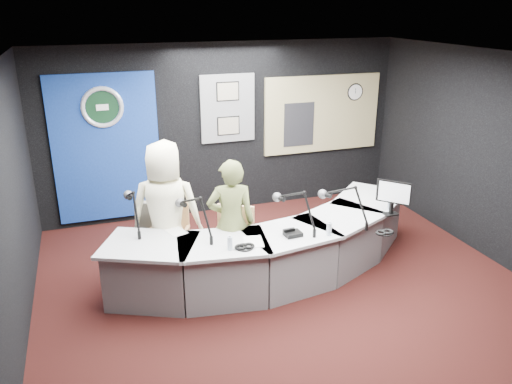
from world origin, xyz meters
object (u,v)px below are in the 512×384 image
object	(u,v)px
person_man	(166,212)
person_woman	(231,223)
armchair_right	(232,244)
broadcast_desk	(273,250)
armchair_left	(168,242)

from	to	relation	value
person_man	person_woman	world-z (taller)	person_man
armchair_right	person_woman	size ratio (longest dim) A/B	0.64
armchair_right	person_man	bearing A→B (deg)	-175.06
armchair_right	person_man	distance (m)	0.91
broadcast_desk	person_man	distance (m)	1.45
broadcast_desk	armchair_right	xyz separation A→B (m)	(-0.54, 0.05, 0.15)
armchair_left	person_woman	size ratio (longest dim) A/B	0.60
person_man	armchair_right	bearing A→B (deg)	171.23
person_man	person_woman	size ratio (longest dim) A/B	1.12
broadcast_desk	armchair_left	size ratio (longest dim) A/B	4.60
armchair_left	person_man	world-z (taller)	person_man
armchair_left	person_man	size ratio (longest dim) A/B	0.54
armchair_right	person_man	size ratio (longest dim) A/B	0.57
armchair_left	armchair_right	distance (m)	0.83
armchair_right	armchair_left	bearing A→B (deg)	-175.06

